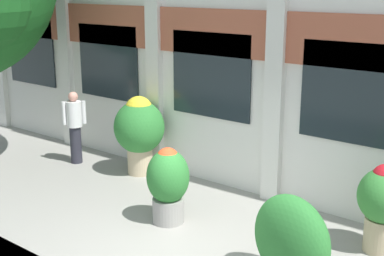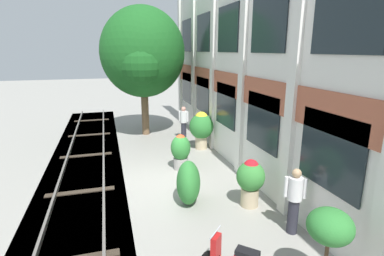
# 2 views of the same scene
# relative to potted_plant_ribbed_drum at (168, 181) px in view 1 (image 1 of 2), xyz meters

# --- Properties ---
(potted_plant_ribbed_drum) EXTENTS (0.74, 0.74, 1.35)m
(potted_plant_ribbed_drum) POSITION_rel_potted_plant_ribbed_drum_xyz_m (0.00, 0.00, 0.00)
(potted_plant_ribbed_drum) COLOR gray
(potted_plant_ribbed_drum) RESTS_ON ground
(potted_plant_glazed_jar) EXTENTS (0.81, 0.81, 1.42)m
(potted_plant_glazed_jar) POSITION_rel_potted_plant_ribbed_drum_xyz_m (3.26, 1.24, 0.08)
(potted_plant_glazed_jar) COLOR tan
(potted_plant_glazed_jar) RESTS_ON ground
(potted_plant_fluted_column) EXTENTS (1.09, 1.09, 1.72)m
(potted_plant_fluted_column) POSITION_rel_potted_plant_ribbed_drum_xyz_m (-2.09, 1.49, 0.26)
(potted_plant_fluted_column) COLOR tan
(potted_plant_fluted_column) RESTS_ON ground
(resident_by_doorway) EXTENTS (0.37, 0.43, 1.67)m
(resident_by_doorway) POSITION_rel_potted_plant_ribbed_drum_xyz_m (-3.74, 1.09, 0.14)
(resident_by_doorway) COLOR #282833
(resident_by_doorway) RESTS_ON ground
(topiary_hedge) EXTENTS (1.40, 1.01, 1.27)m
(topiary_hedge) POSITION_rel_potted_plant_ribbed_drum_xyz_m (2.58, -0.41, -0.12)
(topiary_hedge) COLOR #2D7A33
(topiary_hedge) RESTS_ON ground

